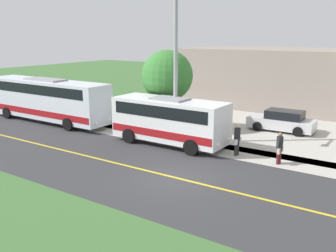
% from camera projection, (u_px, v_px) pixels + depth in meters
% --- Properties ---
extents(ground_plane, '(120.00, 120.00, 0.00)m').
position_uv_depth(ground_plane, '(176.00, 178.00, 17.58)').
color(ground_plane, '#3D6633').
extents(road_surface, '(8.00, 100.00, 0.01)m').
position_uv_depth(road_surface, '(176.00, 178.00, 17.58)').
color(road_surface, '#333335').
rests_on(road_surface, ground).
extents(sidewalk, '(2.40, 100.00, 0.01)m').
position_uv_depth(sidewalk, '(225.00, 150.00, 21.77)').
color(sidewalk, '#B2ADA3').
rests_on(sidewalk, ground).
extents(parking_lot_surface, '(14.00, 36.00, 0.01)m').
position_uv_depth(parking_lot_surface, '(310.00, 132.00, 25.95)').
color(parking_lot_surface, '#B2ADA3').
rests_on(parking_lot_surface, ground).
extents(road_centre_line, '(0.16, 100.00, 0.00)m').
position_uv_depth(road_centre_line, '(176.00, 178.00, 17.58)').
color(road_centre_line, gold).
rests_on(road_centre_line, ground).
extents(shuttle_bus_front, '(2.60, 7.19, 2.85)m').
position_uv_depth(shuttle_bus_front, '(170.00, 119.00, 22.61)').
color(shuttle_bus_front, white).
rests_on(shuttle_bus_front, ground).
extents(transit_bus_rear, '(2.56, 11.41, 3.26)m').
position_uv_depth(transit_bus_rear, '(47.00, 98.00, 28.59)').
color(transit_bus_rear, silver).
rests_on(transit_bus_rear, ground).
extents(pedestrian_with_bags, '(0.72, 0.34, 1.66)m').
position_uv_depth(pedestrian_with_bags, '(280.00, 147.00, 19.30)').
color(pedestrian_with_bags, '#4C1919').
rests_on(pedestrian_with_bags, ground).
extents(pedestrian_waiting, '(0.72, 0.34, 1.77)m').
position_uv_depth(pedestrian_waiting, '(237.00, 138.00, 20.67)').
color(pedestrian_waiting, '#262628').
rests_on(pedestrian_waiting, ground).
extents(street_light_pole, '(1.97, 0.24, 8.92)m').
position_uv_depth(street_light_pole, '(175.00, 63.00, 22.14)').
color(street_light_pole, '#9E9EA3').
rests_on(street_light_pole, ground).
extents(parked_car_near, '(2.10, 4.44, 1.45)m').
position_uv_depth(parked_car_near, '(282.00, 121.00, 25.97)').
color(parked_car_near, silver).
rests_on(parked_car_near, ground).
extents(tree_curbside, '(3.49, 3.49, 5.50)m').
position_uv_depth(tree_curbside, '(167.00, 76.00, 25.63)').
color(tree_curbside, brown).
rests_on(tree_curbside, ground).
extents(commercial_building, '(10.00, 22.85, 5.20)m').
position_uv_depth(commercial_building, '(313.00, 79.00, 33.79)').
color(commercial_building, gray).
rests_on(commercial_building, ground).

